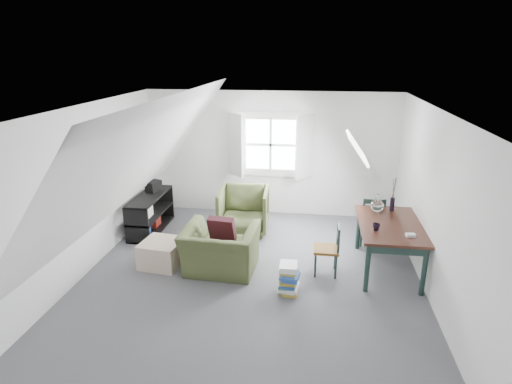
# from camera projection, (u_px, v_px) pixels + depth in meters

# --- Properties ---
(floor) EXTENTS (5.50, 5.50, 0.00)m
(floor) POSITION_uv_depth(u_px,v_px,m) (250.00, 277.00, 6.41)
(floor) COLOR #4E4E52
(floor) RESTS_ON ground
(ceiling) EXTENTS (5.50, 5.50, 0.00)m
(ceiling) POSITION_uv_depth(u_px,v_px,m) (250.00, 109.00, 5.62)
(ceiling) COLOR white
(ceiling) RESTS_ON wall_back
(wall_back) EXTENTS (5.00, 0.00, 5.00)m
(wall_back) POSITION_uv_depth(u_px,v_px,m) (271.00, 154.00, 8.60)
(wall_back) COLOR white
(wall_back) RESTS_ON ground
(wall_front) EXTENTS (5.00, 0.00, 5.00)m
(wall_front) POSITION_uv_depth(u_px,v_px,m) (198.00, 311.00, 3.43)
(wall_front) COLOR white
(wall_front) RESTS_ON ground
(wall_left) EXTENTS (0.00, 5.50, 5.50)m
(wall_left) POSITION_uv_depth(u_px,v_px,m) (84.00, 191.00, 6.34)
(wall_left) COLOR white
(wall_left) RESTS_ON ground
(wall_right) EXTENTS (0.00, 5.50, 5.50)m
(wall_right) POSITION_uv_depth(u_px,v_px,m) (436.00, 207.00, 5.69)
(wall_right) COLOR white
(wall_right) RESTS_ON ground
(slope_left) EXTENTS (3.19, 5.50, 4.48)m
(slope_left) POSITION_uv_depth(u_px,v_px,m) (142.00, 159.00, 6.05)
(slope_left) COLOR white
(slope_left) RESTS_ON wall_left
(slope_right) EXTENTS (3.19, 5.50, 4.48)m
(slope_right) POSITION_uv_depth(u_px,v_px,m) (366.00, 167.00, 5.65)
(slope_right) COLOR white
(slope_right) RESTS_ON wall_right
(dormer_window) EXTENTS (1.71, 0.35, 1.30)m
(dormer_window) POSITION_uv_depth(u_px,v_px,m) (270.00, 145.00, 8.47)
(dormer_window) COLOR white
(dormer_window) RESTS_ON wall_back
(skylight) EXTENTS (0.35, 0.75, 0.47)m
(skylight) POSITION_uv_depth(u_px,v_px,m) (357.00, 148.00, 6.88)
(skylight) COLOR white
(skylight) RESTS_ON slope_right
(armchair_near) EXTENTS (1.14, 1.01, 0.71)m
(armchair_near) POSITION_uv_depth(u_px,v_px,m) (221.00, 270.00, 6.61)
(armchair_near) COLOR #3F4826
(armchair_near) RESTS_ON floor
(armchair_far) EXTENTS (0.94, 0.96, 0.84)m
(armchair_far) POSITION_uv_depth(u_px,v_px,m) (244.00, 231.00, 8.07)
(armchair_far) COLOR #3F4826
(armchair_far) RESTS_ON floor
(throw_pillow) EXTENTS (0.43, 0.28, 0.42)m
(throw_pillow) POSITION_uv_depth(u_px,v_px,m) (222.00, 229.00, 6.55)
(throw_pillow) COLOR #380F18
(throw_pillow) RESTS_ON armchair_near
(ottoman) EXTENTS (0.67, 0.67, 0.40)m
(ottoman) POSITION_uv_depth(u_px,v_px,m) (162.00, 253.00, 6.73)
(ottoman) COLOR tan
(ottoman) RESTS_ON floor
(dining_table) EXTENTS (0.92, 1.54, 0.77)m
(dining_table) POSITION_uv_depth(u_px,v_px,m) (390.00, 230.00, 6.44)
(dining_table) COLOR #331811
(dining_table) RESTS_ON floor
(demijohn) EXTENTS (0.21, 0.21, 0.29)m
(demijohn) POSITION_uv_depth(u_px,v_px,m) (377.00, 205.00, 6.81)
(demijohn) COLOR silver
(demijohn) RESTS_ON dining_table
(vase_twigs) EXTENTS (0.07, 0.08, 0.55)m
(vase_twigs) POSITION_uv_depth(u_px,v_px,m) (392.00, 204.00, 6.87)
(vase_twigs) COLOR black
(vase_twigs) RESTS_ON dining_table
(cup) EXTENTS (0.14, 0.14, 0.10)m
(cup) POSITION_uv_depth(u_px,v_px,m) (376.00, 230.00, 6.16)
(cup) COLOR black
(cup) RESTS_ON dining_table
(paper_box) EXTENTS (0.14, 0.10, 0.04)m
(paper_box) POSITION_uv_depth(u_px,v_px,m) (410.00, 235.00, 5.95)
(paper_box) COLOR white
(paper_box) RESTS_ON dining_table
(dining_chair_far) EXTENTS (0.42, 0.42, 0.89)m
(dining_chair_far) POSITION_uv_depth(u_px,v_px,m) (372.00, 220.00, 7.36)
(dining_chair_far) COLOR brown
(dining_chair_far) RESTS_ON floor
(dining_chair_near) EXTENTS (0.37, 0.37, 0.79)m
(dining_chair_near) POSITION_uv_depth(u_px,v_px,m) (328.00, 249.00, 6.41)
(dining_chair_near) COLOR brown
(dining_chair_near) RESTS_ON floor
(media_shelf) EXTENTS (0.45, 1.34, 0.69)m
(media_shelf) POSITION_uv_depth(u_px,v_px,m) (150.00, 215.00, 7.98)
(media_shelf) COLOR black
(media_shelf) RESTS_ON floor
(electronics_box) EXTENTS (0.28, 0.32, 0.22)m
(electronics_box) POSITION_uv_depth(u_px,v_px,m) (154.00, 187.00, 8.11)
(electronics_box) COLOR black
(electronics_box) RESTS_ON media_shelf
(magazine_stack) EXTENTS (0.32, 0.38, 0.42)m
(magazine_stack) POSITION_uv_depth(u_px,v_px,m) (289.00, 278.00, 5.96)
(magazine_stack) COLOR #B29933
(magazine_stack) RESTS_ON floor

